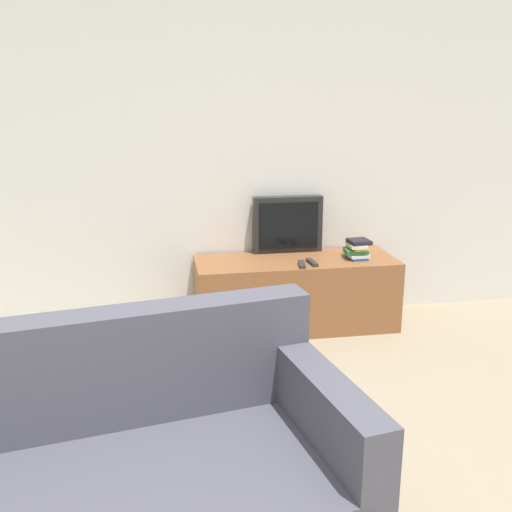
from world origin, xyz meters
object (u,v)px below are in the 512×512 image
object	(u,v)px
television	(288,224)
remote_secondary	(302,264)
tv_stand	(295,293)
remote_on_stand	(312,262)
book_stack	(357,249)

from	to	relation	value
television	remote_secondary	xyz separation A→B (m)	(0.02, -0.39, -0.20)
tv_stand	remote_on_stand	distance (m)	0.32
television	remote_secondary	size ratio (longest dim) A/B	3.35
television	remote_on_stand	world-z (taller)	television
tv_stand	remote_on_stand	world-z (taller)	remote_on_stand
tv_stand	television	world-z (taller)	television
television	tv_stand	bearing A→B (deg)	-85.71
tv_stand	remote_secondary	bearing A→B (deg)	-89.74
book_stack	remote_on_stand	distance (m)	0.38
remote_secondary	television	bearing A→B (deg)	92.52
tv_stand	remote_secondary	size ratio (longest dim) A/B	9.37
television	book_stack	xyz separation A→B (m)	(0.46, -0.26, -0.14)
remote_on_stand	remote_secondary	xyz separation A→B (m)	(-0.08, -0.04, 0.00)
television	book_stack	distance (m)	0.55
book_stack	remote_secondary	bearing A→B (deg)	-163.70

